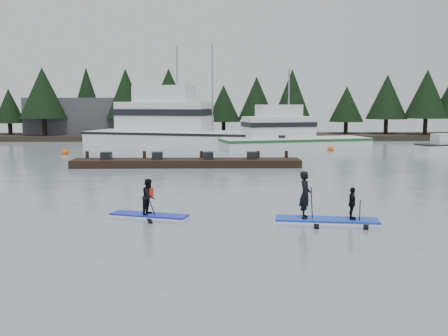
{
  "coord_description": "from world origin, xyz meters",
  "views": [
    {
      "loc": [
        -0.68,
        -18.86,
        4.33
      ],
      "look_at": [
        0.0,
        6.0,
        1.1
      ],
      "focal_mm": 40.0,
      "sensor_mm": 36.0,
      "label": 1
    }
  ],
  "objects_px": {
    "fishing_boat_large": "(181,138)",
    "fishing_boat_medium": "(291,143)",
    "floating_dock": "(187,163)",
    "paddleboard_solo": "(149,203)",
    "paddleboard_duo": "(323,206)"
  },
  "relations": [
    {
      "from": "fishing_boat_large",
      "to": "paddleboard_duo",
      "type": "height_order",
      "value": "fishing_boat_large"
    },
    {
      "from": "fishing_boat_medium",
      "to": "paddleboard_solo",
      "type": "xyz_separation_m",
      "value": [
        -9.93,
        -27.76,
        -0.05
      ]
    },
    {
      "from": "fishing_boat_medium",
      "to": "paddleboard_duo",
      "type": "relative_size",
      "value": 3.8
    },
    {
      "from": "fishing_boat_large",
      "to": "fishing_boat_medium",
      "type": "distance_m",
      "value": 11.3
    },
    {
      "from": "fishing_boat_large",
      "to": "floating_dock",
      "type": "distance_m",
      "value": 16.61
    },
    {
      "from": "fishing_boat_large",
      "to": "paddleboard_solo",
      "type": "distance_m",
      "value": 31.85
    },
    {
      "from": "fishing_boat_large",
      "to": "paddleboard_solo",
      "type": "xyz_separation_m",
      "value": [
        0.59,
        -31.84,
        -0.33
      ]
    },
    {
      "from": "paddleboard_solo",
      "to": "paddleboard_duo",
      "type": "height_order",
      "value": "paddleboard_duo"
    },
    {
      "from": "floating_dock",
      "to": "fishing_boat_large",
      "type": "bearing_deg",
      "value": 94.85
    },
    {
      "from": "fishing_boat_medium",
      "to": "floating_dock",
      "type": "bearing_deg",
      "value": -140.15
    },
    {
      "from": "fishing_boat_large",
      "to": "fishing_boat_medium",
      "type": "height_order",
      "value": "fishing_boat_large"
    },
    {
      "from": "paddleboard_duo",
      "to": "fishing_boat_large",
      "type": "bearing_deg",
      "value": 111.22
    },
    {
      "from": "fishing_boat_large",
      "to": "fishing_boat_medium",
      "type": "xyz_separation_m",
      "value": [
        10.53,
        -4.08,
        -0.29
      ]
    },
    {
      "from": "fishing_boat_large",
      "to": "paddleboard_duo",
      "type": "bearing_deg",
      "value": -60.15
    },
    {
      "from": "fishing_boat_large",
      "to": "fishing_boat_medium",
      "type": "bearing_deg",
      "value": -3.52
    }
  ]
}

